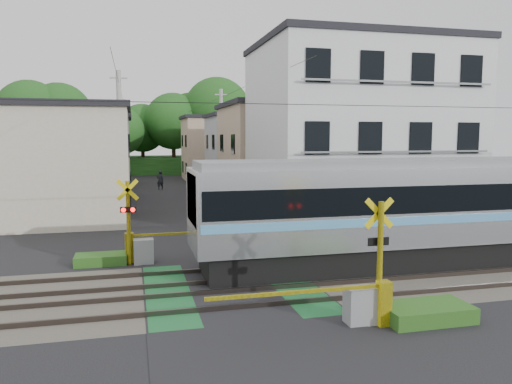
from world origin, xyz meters
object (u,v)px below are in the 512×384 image
object	(u,v)px
apartment_block	(357,135)
pedestrian	(160,180)
crossing_signal_near	(364,296)
crossing_signal_far	(141,244)

from	to	relation	value
apartment_block	pedestrian	distance (m)	21.78
crossing_signal_near	crossing_signal_far	world-z (taller)	same
crossing_signal_far	apartment_block	distance (m)	13.14
pedestrian	crossing_signal_near	bearing A→B (deg)	85.25
crossing_signal_near	apartment_block	xyz separation A→B (m)	(5.91, 13.15, 3.94)
apartment_block	crossing_signal_near	bearing A→B (deg)	-114.22
crossing_signal_far	apartment_block	size ratio (longest dim) A/B	0.46
apartment_block	pedestrian	xyz separation A→B (m)	(-9.03, 19.45, -3.83)
crossing_signal_far	apartment_block	xyz separation A→B (m)	(11.09, 5.84, 3.94)
crossing_signal_far	apartment_block	bearing A→B (deg)	27.78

